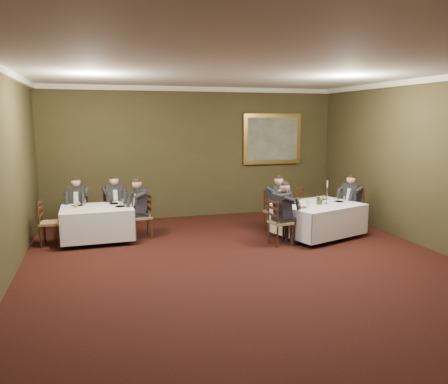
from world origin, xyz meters
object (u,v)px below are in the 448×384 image
diner_main_endright (352,209)px  chair_sec_endleft (51,232)px  table_second (98,221)px  painting (272,139)px  table_main (318,217)px  chair_main_endleft (280,232)px  diner_main_endleft (281,221)px  chair_main_endright (351,218)px  diner_sec_backright (114,210)px  chair_sec_endright (142,225)px  centerpiece (320,199)px  chair_sec_backright (115,220)px  chair_main_backleft (275,219)px  diner_main_backleft (276,210)px  candlestick (327,195)px  chair_main_backright (304,214)px  chair_sec_backleft (79,222)px  diner_sec_endright (141,216)px  diner_sec_backleft (78,213)px

diner_main_endright → chair_sec_endleft: 6.92m
table_second → painting: painting is taller
table_main → chair_main_endleft: size_ratio=2.15×
diner_main_endleft → chair_main_endright: 2.30m
table_main → diner_sec_backright: (-4.45, 1.77, 0.06)m
diner_sec_backright → chair_sec_endright: diner_sec_backright is taller
chair_main_endleft → centerpiece: centerpiece is taller
chair_main_endleft → diner_main_endright: (2.17, 0.71, 0.23)m
diner_main_endleft → chair_sec_backright: 3.99m
chair_main_backleft → chair_sec_endleft: same height
chair_sec_endright → diner_main_backleft: bearing=-102.3°
diner_main_endleft → chair_sec_endright: diner_main_endleft is taller
chair_sec_backright → chair_main_endleft: bearing=133.3°
table_second → chair_main_endright: bearing=-6.0°
diner_sec_backright → table_main: bearing=144.1°
diner_sec_backright → candlestick: 4.99m
table_second → chair_main_backleft: 4.10m
chair_main_backright → table_main: bearing=48.3°
diner_main_endright → centerpiece: 1.23m
chair_main_backleft → chair_sec_endleft: (-5.05, 0.22, 0.00)m
table_main → chair_sec_backleft: chair_sec_backleft is taller
chair_main_backright → diner_sec_endright: 4.06m
diner_main_endleft → diner_sec_backright: (-3.37, 2.12, 0.00)m
table_second → chair_sec_endleft: (-0.97, -0.02, -0.17)m
chair_sec_backright → chair_sec_endleft: (-1.35, -0.82, 0.00)m
diner_main_endright → diner_main_backleft: bearing=56.9°
table_main → table_second: (-4.84, 0.98, -0.00)m
table_main → diner_main_endright: diner_main_endright is taller
diner_sec_backright → diner_main_endleft: bearing=133.6°
diner_main_endleft → painting: 3.72m
chair_sec_backright → diner_sec_backright: 0.23m
table_second → diner_main_backleft: 4.10m
chair_main_endright → chair_sec_backleft: size_ratio=1.00×
chair_sec_endleft → centerpiece: centerpiece is taller
chair_sec_backright → centerpiece: size_ratio=3.94×
diner_sec_backleft → chair_sec_endright: diner_sec_backleft is taller
table_second → candlestick: 5.15m
chair_main_backleft → centerpiece: 1.24m
diner_main_endright → chair_sec_backright: bearing=54.0°
diner_main_endright → table_main: bearing=86.4°
chair_main_backleft → diner_main_endleft: size_ratio=0.74×
diner_main_endleft → painting: bearing=154.3°
diner_main_backleft → chair_sec_backright: size_ratio=1.35×
chair_main_endleft → diner_sec_backleft: 4.68m
chair_main_endright → diner_main_endright: (-0.01, -0.00, 0.23)m
table_second → diner_sec_backright: bearing=63.6°
diner_main_endright → chair_main_backright: bearing=31.5°
table_second → diner_sec_backright: diner_sec_backright is taller
table_main → chair_sec_backleft: 5.56m
diner_main_endleft → diner_sec_backleft: bearing=-123.6°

